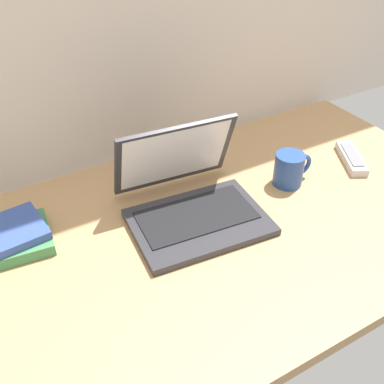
{
  "coord_description": "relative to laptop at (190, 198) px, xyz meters",
  "views": [
    {
      "loc": [
        -0.35,
        -0.67,
        0.72
      ],
      "look_at": [
        0.03,
        0.0,
        0.15
      ],
      "focal_mm": 41.94,
      "sensor_mm": 36.0,
      "label": 1
    }
  ],
  "objects": [
    {
      "name": "laptop",
      "position": [
        0.0,
        0.0,
        0.0
      ],
      "size": [
        0.33,
        0.32,
        0.21
      ],
      "color": "#2D2D33",
      "rests_on": "desk"
    },
    {
      "name": "coffee_mug",
      "position": [
        0.29,
        -0.02,
        0.0
      ],
      "size": [
        0.11,
        0.08,
        0.09
      ],
      "color": "#26478C",
      "rests_on": "desk"
    },
    {
      "name": "remote_control_near",
      "position": [
        0.51,
        -0.03,
        -0.03
      ],
      "size": [
        0.12,
        0.16,
        0.02
      ],
      "color": "#B7B7B7",
      "rests_on": "desk"
    },
    {
      "name": "desk",
      "position": [
        -0.06,
        -0.07,
        -0.06
      ],
      "size": [
        1.6,
        0.76,
        0.03
      ],
      "color": "tan",
      "rests_on": "ground"
    },
    {
      "name": "book_stack",
      "position": [
        -0.41,
        0.1,
        -0.02
      ],
      "size": [
        0.2,
        0.16,
        0.05
      ],
      "color": "#3F7F4C",
      "rests_on": "desk"
    }
  ]
}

